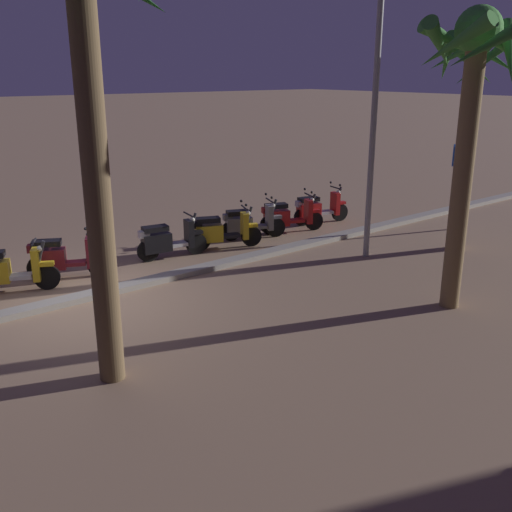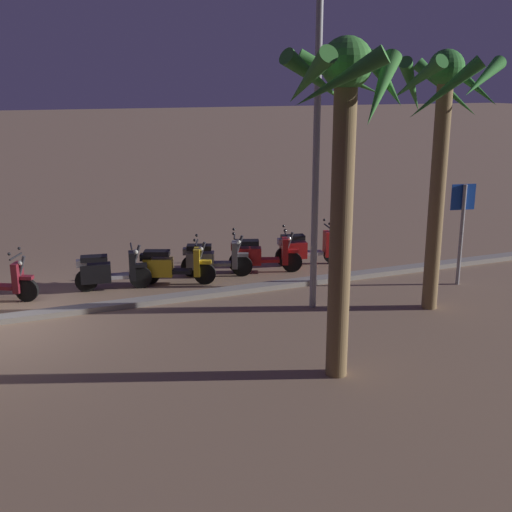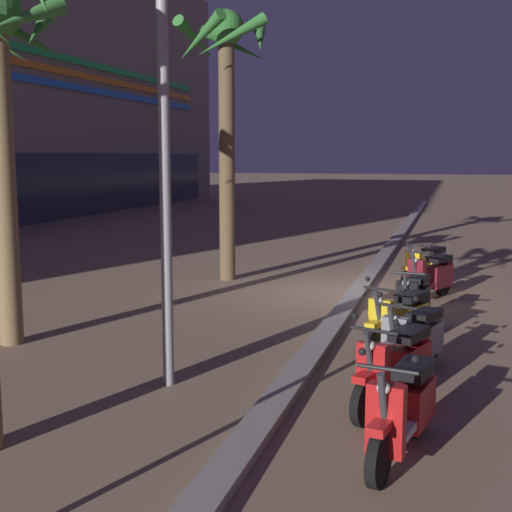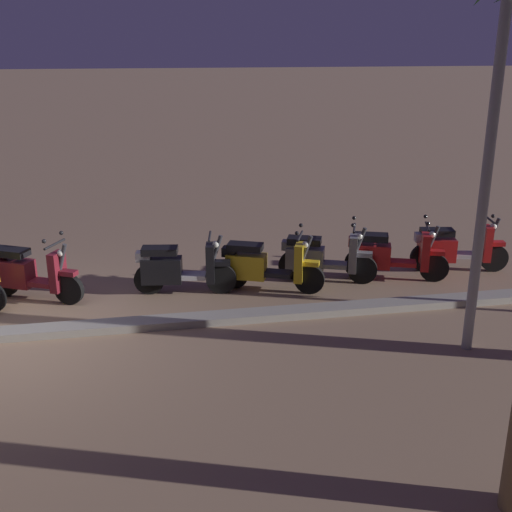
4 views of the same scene
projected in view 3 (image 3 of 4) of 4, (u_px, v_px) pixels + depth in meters
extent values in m
plane|color=#93755B|center=(351.00, 293.00, 14.61)|extent=(200.00, 200.00, 0.00)
cube|color=gray|center=(358.00, 291.00, 14.56)|extent=(60.00, 0.36, 0.12)
cylinder|color=black|center=(379.00, 459.00, 6.01)|extent=(0.53, 0.20, 0.52)
cylinder|color=black|center=(417.00, 410.00, 7.16)|extent=(0.53, 0.20, 0.52)
cube|color=silver|center=(398.00, 428.00, 6.53)|extent=(0.64, 0.39, 0.08)
cube|color=red|center=(412.00, 402.00, 6.94)|extent=(0.73, 0.45, 0.43)
cube|color=black|center=(414.00, 369.00, 6.91)|extent=(0.65, 0.41, 0.12)
cube|color=red|center=(386.00, 420.00, 6.13)|extent=(0.20, 0.36, 0.66)
cube|color=red|center=(380.00, 427.00, 5.97)|extent=(0.35, 0.22, 0.08)
cylinder|color=#333338|center=(384.00, 407.00, 6.04)|extent=(0.29, 0.12, 0.69)
cylinder|color=black|center=(387.00, 369.00, 6.06)|extent=(0.15, 0.56, 0.04)
sphere|color=white|center=(383.00, 388.00, 5.99)|extent=(0.12, 0.12, 0.12)
cube|color=silver|center=(420.00, 371.00, 7.17)|extent=(0.27, 0.24, 0.16)
sphere|color=black|center=(415.00, 359.00, 5.95)|extent=(0.07, 0.07, 0.07)
sphere|color=black|center=(362.00, 352.00, 6.17)|extent=(0.07, 0.07, 0.07)
cylinder|color=black|center=(365.00, 403.00, 7.37)|extent=(0.52, 0.27, 0.52)
cylinder|color=black|center=(414.00, 372.00, 8.45)|extent=(0.52, 0.27, 0.52)
cube|color=red|center=(390.00, 382.00, 7.86)|extent=(0.66, 0.46, 0.08)
cube|color=red|center=(408.00, 363.00, 8.25)|extent=(0.75, 0.53, 0.44)
cube|color=black|center=(409.00, 334.00, 8.22)|extent=(0.67, 0.48, 0.12)
cube|color=red|center=(373.00, 373.00, 7.47)|extent=(0.25, 0.37, 0.66)
cube|color=red|center=(365.00, 377.00, 7.33)|extent=(0.36, 0.26, 0.08)
cylinder|color=#333338|center=(370.00, 361.00, 7.39)|extent=(0.29, 0.16, 0.69)
cylinder|color=black|center=(374.00, 330.00, 7.41)|extent=(0.22, 0.54, 0.04)
sphere|color=white|center=(369.00, 345.00, 7.35)|extent=(0.12, 0.12, 0.12)
cube|color=red|center=(418.00, 337.00, 8.46)|extent=(0.29, 0.27, 0.16)
sphere|color=black|center=(396.00, 322.00, 7.27)|extent=(0.07, 0.07, 0.07)
sphere|color=black|center=(355.00, 316.00, 7.54)|extent=(0.07, 0.07, 0.07)
cylinder|color=black|center=(389.00, 368.00, 8.57)|extent=(0.52, 0.28, 0.52)
cylinder|color=black|center=(429.00, 346.00, 9.56)|extent=(0.52, 0.28, 0.52)
cube|color=slate|center=(408.00, 353.00, 9.02)|extent=(0.66, 0.47, 0.08)
cube|color=slate|center=(423.00, 339.00, 9.37)|extent=(0.75, 0.54, 0.42)
cube|color=black|center=(424.00, 315.00, 9.34)|extent=(0.67, 0.49, 0.12)
cube|color=slate|center=(396.00, 343.00, 8.67)|extent=(0.25, 0.37, 0.66)
cube|color=slate|center=(389.00, 346.00, 8.53)|extent=(0.36, 0.26, 0.08)
cylinder|color=#333338|center=(393.00, 332.00, 8.59)|extent=(0.29, 0.17, 0.69)
cylinder|color=black|center=(397.00, 306.00, 8.61)|extent=(0.24, 0.54, 0.04)
sphere|color=white|center=(393.00, 319.00, 8.55)|extent=(0.12, 0.12, 0.12)
cube|color=slate|center=(432.00, 318.00, 9.57)|extent=(0.30, 0.27, 0.16)
sphere|color=black|center=(416.00, 299.00, 8.46)|extent=(0.07, 0.07, 0.07)
sphere|color=black|center=(380.00, 294.00, 8.75)|extent=(0.07, 0.07, 0.07)
cylinder|color=black|center=(374.00, 345.00, 9.66)|extent=(0.52, 0.29, 0.52)
cylinder|color=black|center=(416.00, 326.00, 10.69)|extent=(0.52, 0.29, 0.52)
cube|color=black|center=(395.00, 332.00, 10.13)|extent=(0.66, 0.49, 0.08)
cube|color=gold|center=(410.00, 319.00, 10.49)|extent=(0.75, 0.55, 0.43)
cube|color=black|center=(411.00, 296.00, 10.46)|extent=(0.67, 0.50, 0.12)
cube|color=gold|center=(381.00, 322.00, 9.76)|extent=(0.26, 0.37, 0.66)
cube|color=gold|center=(375.00, 324.00, 9.62)|extent=(0.36, 0.27, 0.08)
cylinder|color=#333338|center=(379.00, 313.00, 9.67)|extent=(0.29, 0.17, 0.69)
cylinder|color=black|center=(382.00, 289.00, 9.69)|extent=(0.25, 0.53, 0.04)
sphere|color=white|center=(378.00, 300.00, 9.63)|extent=(0.12, 0.12, 0.12)
cube|color=black|center=(419.00, 300.00, 10.69)|extent=(0.30, 0.28, 0.16)
sphere|color=black|center=(398.00, 283.00, 9.54)|extent=(0.07, 0.07, 0.07)
sphere|color=black|center=(368.00, 279.00, 9.83)|extent=(0.07, 0.07, 0.07)
cylinder|color=black|center=(403.00, 322.00, 10.99)|extent=(0.53, 0.18, 0.52)
cylinder|color=black|center=(420.00, 307.00, 12.09)|extent=(0.53, 0.18, 0.52)
cube|color=silver|center=(411.00, 311.00, 11.49)|extent=(0.64, 0.37, 0.08)
cube|color=black|center=(417.00, 300.00, 11.87)|extent=(0.72, 0.42, 0.44)
cube|color=black|center=(418.00, 279.00, 11.84)|extent=(0.64, 0.39, 0.12)
cube|color=black|center=(407.00, 302.00, 11.11)|extent=(0.19, 0.36, 0.66)
cube|color=black|center=(404.00, 304.00, 10.95)|extent=(0.34, 0.21, 0.08)
cylinder|color=#333338|center=(406.00, 294.00, 11.02)|extent=(0.29, 0.11, 0.69)
cylinder|color=black|center=(407.00, 273.00, 11.04)|extent=(0.13, 0.56, 0.04)
sphere|color=white|center=(406.00, 283.00, 10.97)|extent=(0.12, 0.12, 0.12)
cube|color=silver|center=(421.00, 283.00, 12.10)|extent=(0.27, 0.24, 0.16)
cylinder|color=black|center=(411.00, 292.00, 13.40)|extent=(0.51, 0.33, 0.52)
cylinder|color=black|center=(443.00, 283.00, 14.30)|extent=(0.51, 0.33, 0.52)
cube|color=maroon|center=(427.00, 285.00, 13.81)|extent=(0.66, 0.52, 0.08)
cube|color=maroon|center=(438.00, 276.00, 14.12)|extent=(0.75, 0.59, 0.45)
cube|color=black|center=(439.00, 259.00, 14.08)|extent=(0.67, 0.54, 0.12)
cube|color=maroon|center=(417.00, 276.00, 13.49)|extent=(0.28, 0.37, 0.66)
cube|color=maroon|center=(412.00, 277.00, 13.36)|extent=(0.36, 0.29, 0.08)
cylinder|color=#333338|center=(415.00, 269.00, 13.41)|extent=(0.28, 0.19, 0.69)
cylinder|color=black|center=(417.00, 252.00, 13.42)|extent=(0.29, 0.52, 0.04)
sphere|color=white|center=(415.00, 260.00, 13.37)|extent=(0.12, 0.12, 0.12)
cube|color=maroon|center=(446.00, 262.00, 14.30)|extent=(0.30, 0.29, 0.16)
sphere|color=black|center=(429.00, 247.00, 13.25)|extent=(0.07, 0.07, 0.07)
sphere|color=black|center=(407.00, 245.00, 13.58)|extent=(0.07, 0.07, 0.07)
cylinder|color=black|center=(409.00, 281.00, 14.57)|extent=(0.51, 0.32, 0.52)
cylinder|color=black|center=(437.00, 274.00, 15.50)|extent=(0.51, 0.32, 0.52)
cube|color=silver|center=(422.00, 275.00, 14.99)|extent=(0.66, 0.51, 0.08)
cube|color=gold|center=(433.00, 267.00, 15.31)|extent=(0.75, 0.58, 0.46)
cube|color=black|center=(434.00, 250.00, 15.27)|extent=(0.67, 0.53, 0.12)
cube|color=gold|center=(413.00, 267.00, 14.66)|extent=(0.27, 0.37, 0.66)
cube|color=gold|center=(409.00, 268.00, 14.53)|extent=(0.36, 0.28, 0.08)
cylinder|color=#333338|center=(412.00, 260.00, 14.58)|extent=(0.29, 0.19, 0.69)
cylinder|color=black|center=(414.00, 245.00, 14.59)|extent=(0.28, 0.52, 0.04)
sphere|color=white|center=(412.00, 252.00, 14.54)|extent=(0.12, 0.12, 0.12)
cube|color=silver|center=(440.00, 253.00, 15.49)|extent=(0.30, 0.28, 0.16)
cylinder|color=olive|center=(4.00, 183.00, 10.34)|extent=(0.35, 0.35, 4.96)
cone|color=#3D8438|center=(22.00, 35.00, 10.61)|extent=(0.29, 1.39, 0.92)
cone|color=#3D8438|center=(23.00, 18.00, 9.63)|extent=(1.43, 0.75, 0.81)
cone|color=#3D8438|center=(40.00, 28.00, 10.05)|extent=(1.40, 0.71, 0.91)
cylinder|color=brown|center=(227.00, 157.00, 15.85)|extent=(0.37, 0.37, 5.72)
sphere|color=#337A33|center=(226.00, 28.00, 15.44)|extent=(0.81, 0.81, 0.81)
cone|color=#337A33|center=(233.00, 45.00, 16.21)|extent=(0.44, 1.65, 0.98)
cone|color=#337A33|center=(197.00, 41.00, 15.81)|extent=(1.68, 0.57, 0.90)
cone|color=#337A33|center=(200.00, 38.00, 14.99)|extent=(1.08, 1.52, 1.04)
cone|color=#337A33|center=(231.00, 37.00, 14.77)|extent=(0.99, 1.55, 1.06)
cone|color=#337A33|center=(260.00, 39.00, 15.48)|extent=(1.65, 0.73, 0.95)
cylinder|color=#939399|center=(164.00, 102.00, 8.27)|extent=(0.14, 0.14, 7.03)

